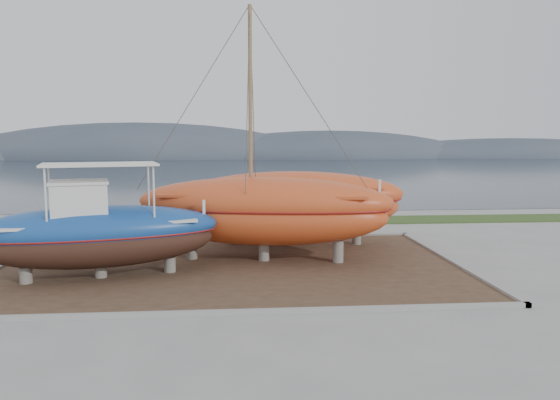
{
  "coord_description": "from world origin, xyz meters",
  "views": [
    {
      "loc": [
        0.22,
        -17.66,
        5.18
      ],
      "look_at": [
        1.99,
        4.0,
        2.68
      ],
      "focal_mm": 35.0,
      "sensor_mm": 36.0,
      "label": 1
    }
  ],
  "objects_px": {
    "blue_caique": "(99,221)",
    "orange_bare_hull": "(294,209)",
    "orange_sailboat": "(264,136)",
    "white_dinghy": "(53,247)"
  },
  "relations": [
    {
      "from": "blue_caique",
      "to": "orange_bare_hull",
      "type": "height_order",
      "value": "blue_caique"
    },
    {
      "from": "orange_sailboat",
      "to": "orange_bare_hull",
      "type": "relative_size",
      "value": 1.03
    },
    {
      "from": "blue_caique",
      "to": "orange_bare_hull",
      "type": "bearing_deg",
      "value": 22.07
    },
    {
      "from": "white_dinghy",
      "to": "orange_sailboat",
      "type": "distance_m",
      "value": 9.89
    },
    {
      "from": "white_dinghy",
      "to": "orange_bare_hull",
      "type": "height_order",
      "value": "orange_bare_hull"
    },
    {
      "from": "blue_caique",
      "to": "orange_sailboat",
      "type": "relative_size",
      "value": 0.82
    },
    {
      "from": "orange_bare_hull",
      "to": "white_dinghy",
      "type": "bearing_deg",
      "value": -157.78
    },
    {
      "from": "orange_sailboat",
      "to": "orange_bare_hull",
      "type": "distance_m",
      "value": 5.18
    },
    {
      "from": "orange_sailboat",
      "to": "white_dinghy",
      "type": "bearing_deg",
      "value": -172.83
    },
    {
      "from": "blue_caique",
      "to": "orange_sailboat",
      "type": "bearing_deg",
      "value": 6.02
    }
  ]
}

